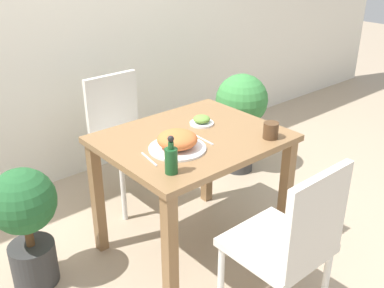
{
  "coord_description": "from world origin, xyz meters",
  "views": [
    {
      "loc": [
        -1.47,
        -1.72,
        1.77
      ],
      "look_at": [
        0.0,
        0.0,
        0.7
      ],
      "focal_mm": 42.0,
      "sensor_mm": 36.0,
      "label": 1
    }
  ],
  "objects_px": {
    "chair_far": "(122,132)",
    "sauce_bottle": "(171,159)",
    "side_plate": "(202,121)",
    "potted_plant_left": "(26,218)",
    "potted_plant_right": "(241,110)",
    "food_plate": "(177,141)",
    "drink_cup": "(271,130)",
    "chair_near": "(291,241)"
  },
  "relations": [
    {
      "from": "food_plate",
      "to": "sauce_bottle",
      "type": "bearing_deg",
      "value": -135.14
    },
    {
      "from": "sauce_bottle",
      "to": "potted_plant_left",
      "type": "bearing_deg",
      "value": 131.19
    },
    {
      "from": "potted_plant_left",
      "to": "potted_plant_right",
      "type": "relative_size",
      "value": 0.87
    },
    {
      "from": "food_plate",
      "to": "potted_plant_right",
      "type": "bearing_deg",
      "value": 28.17
    },
    {
      "from": "chair_far",
      "to": "food_plate",
      "type": "height_order",
      "value": "chair_far"
    },
    {
      "from": "side_plate",
      "to": "chair_far",
      "type": "bearing_deg",
      "value": 100.48
    },
    {
      "from": "side_plate",
      "to": "potted_plant_left",
      "type": "distance_m",
      "value": 1.1
    },
    {
      "from": "potted_plant_left",
      "to": "potted_plant_right",
      "type": "bearing_deg",
      "value": 5.9
    },
    {
      "from": "potted_plant_left",
      "to": "potted_plant_right",
      "type": "xyz_separation_m",
      "value": [
        1.81,
        0.19,
        0.1
      ]
    },
    {
      "from": "potted_plant_left",
      "to": "potted_plant_right",
      "type": "distance_m",
      "value": 1.82
    },
    {
      "from": "food_plate",
      "to": "drink_cup",
      "type": "xyz_separation_m",
      "value": [
        0.48,
        -0.22,
        -0.0
      ]
    },
    {
      "from": "chair_far",
      "to": "sauce_bottle",
      "type": "height_order",
      "value": "sauce_bottle"
    },
    {
      "from": "drink_cup",
      "to": "potted_plant_right",
      "type": "height_order",
      "value": "drink_cup"
    },
    {
      "from": "chair_far",
      "to": "side_plate",
      "type": "distance_m",
      "value": 0.75
    },
    {
      "from": "side_plate",
      "to": "potted_plant_right",
      "type": "xyz_separation_m",
      "value": [
        0.79,
        0.43,
        -0.25
      ]
    },
    {
      "from": "potted_plant_right",
      "to": "side_plate",
      "type": "bearing_deg",
      "value": -151.76
    },
    {
      "from": "potted_plant_left",
      "to": "chair_near",
      "type": "bearing_deg",
      "value": -53.45
    },
    {
      "from": "chair_far",
      "to": "sauce_bottle",
      "type": "xyz_separation_m",
      "value": [
        -0.37,
        -1.03,
        0.32
      ]
    },
    {
      "from": "sauce_bottle",
      "to": "potted_plant_left",
      "type": "xyz_separation_m",
      "value": [
        -0.51,
        0.59,
        -0.41
      ]
    },
    {
      "from": "side_plate",
      "to": "potted_plant_left",
      "type": "relative_size",
      "value": 0.2
    },
    {
      "from": "sauce_bottle",
      "to": "chair_near",
      "type": "bearing_deg",
      "value": -59.73
    },
    {
      "from": "potted_plant_right",
      "to": "potted_plant_left",
      "type": "bearing_deg",
      "value": -174.1
    },
    {
      "from": "chair_near",
      "to": "drink_cup",
      "type": "relative_size",
      "value": 10.0
    },
    {
      "from": "chair_far",
      "to": "drink_cup",
      "type": "distance_m",
      "value": 1.15
    },
    {
      "from": "chair_far",
      "to": "potted_plant_left",
      "type": "height_order",
      "value": "chair_far"
    },
    {
      "from": "potted_plant_left",
      "to": "side_plate",
      "type": "bearing_deg",
      "value": -13.33
    },
    {
      "from": "chair_near",
      "to": "sauce_bottle",
      "type": "height_order",
      "value": "sauce_bottle"
    },
    {
      "from": "food_plate",
      "to": "potted_plant_right",
      "type": "distance_m",
      "value": 1.29
    },
    {
      "from": "food_plate",
      "to": "side_plate",
      "type": "relative_size",
      "value": 2.13
    },
    {
      "from": "chair_near",
      "to": "side_plate",
      "type": "xyz_separation_m",
      "value": [
        0.21,
        0.85,
        0.27
      ]
    },
    {
      "from": "chair_near",
      "to": "food_plate",
      "type": "xyz_separation_m",
      "value": [
        -0.11,
        0.68,
        0.29
      ]
    },
    {
      "from": "drink_cup",
      "to": "sauce_bottle",
      "type": "bearing_deg",
      "value": 176.38
    },
    {
      "from": "side_plate",
      "to": "food_plate",
      "type": "bearing_deg",
      "value": -151.99
    },
    {
      "from": "chair_near",
      "to": "chair_far",
      "type": "relative_size",
      "value": 1.0
    },
    {
      "from": "chair_near",
      "to": "potted_plant_right",
      "type": "height_order",
      "value": "chair_near"
    },
    {
      "from": "chair_far",
      "to": "food_plate",
      "type": "bearing_deg",
      "value": -102.63
    },
    {
      "from": "food_plate",
      "to": "drink_cup",
      "type": "distance_m",
      "value": 0.52
    },
    {
      "from": "chair_near",
      "to": "potted_plant_right",
      "type": "relative_size",
      "value": 1.11
    },
    {
      "from": "food_plate",
      "to": "side_plate",
      "type": "height_order",
      "value": "food_plate"
    },
    {
      "from": "chair_far",
      "to": "sauce_bottle",
      "type": "distance_m",
      "value": 1.14
    },
    {
      "from": "side_plate",
      "to": "chair_near",
      "type": "bearing_deg",
      "value": -103.74
    },
    {
      "from": "chair_near",
      "to": "sauce_bottle",
      "type": "bearing_deg",
      "value": -59.73
    }
  ]
}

